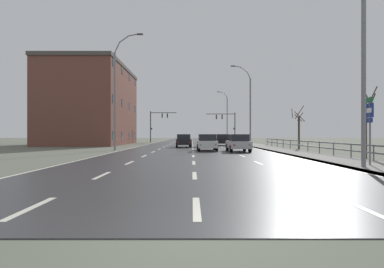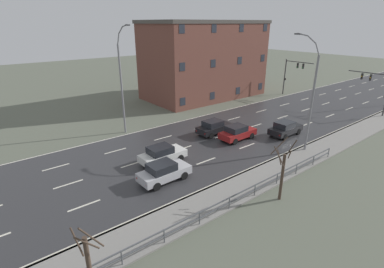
{
  "view_description": "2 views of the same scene",
  "coord_description": "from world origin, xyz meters",
  "views": [
    {
      "loc": [
        -0.1,
        -4.88,
        1.59
      ],
      "look_at": [
        0.23,
        68.13,
        1.6
      ],
      "focal_mm": 30.45,
      "sensor_mm": 36.0,
      "label": 1
    },
    {
      "loc": [
        20.82,
        13.77,
        11.5
      ],
      "look_at": [
        0.0,
        30.17,
        1.25
      ],
      "focal_mm": 27.04,
      "sensor_mm": 36.0,
      "label": 2
    }
  ],
  "objects": [
    {
      "name": "bare_tree_mid",
      "position": [
        11.09,
        29.18,
        2.09
      ],
      "size": [
        1.45,
        1.52,
        4.6
      ],
      "color": "#423328",
      "rests_on": "ground"
    },
    {
      "name": "brick_building",
      "position": [
        -15.34,
        44.72,
        5.94
      ],
      "size": [
        10.56,
        19.12,
        11.85
      ],
      "color": "brown",
      "rests_on": "ground"
    },
    {
      "name": "car_far_left",
      "position": [
        1.32,
        25.83,
        0.8
      ],
      "size": [
        1.88,
        4.12,
        1.57
      ],
      "rotation": [
        0.0,
        0.0,
        0.01
      ],
      "color": "silver",
      "rests_on": "ground"
    },
    {
      "name": "street_lamp_left_bank",
      "position": [
        -7.41,
        26.66,
        5.54
      ],
      "size": [
        2.85,
        0.24,
        11.38
      ],
      "color": "slate",
      "rests_on": "ground"
    },
    {
      "name": "car_near_right",
      "position": [
        -1.11,
        34.12,
        0.8
      ],
      "size": [
        1.97,
        4.17,
        1.57
      ],
      "rotation": [
        0.0,
        0.0,
        0.04
      ],
      "color": "black",
      "rests_on": "ground"
    },
    {
      "name": "car_far_right",
      "position": [
        1.64,
        34.91,
        0.8
      ],
      "size": [
        1.89,
        4.13,
        1.57
      ],
      "rotation": [
        0.0,
        0.0,
        0.01
      ],
      "color": "maroon",
      "rests_on": "ground"
    },
    {
      "name": "street_lamp_midground",
      "position": [
        7.42,
        37.98,
        5.2
      ],
      "size": [
        2.68,
        0.24,
        10.66
      ],
      "color": "slate",
      "rests_on": "ground"
    },
    {
      "name": "guardrail",
      "position": [
        9.85,
        21.73,
        0.71
      ],
      "size": [
        0.07,
        32.83,
        1.0
      ],
      "color": "#515459",
      "rests_on": "ground"
    },
    {
      "name": "road_asphalt_strip",
      "position": [
        0.0,
        59.99,
        0.01
      ],
      "size": [
        14.0,
        120.0,
        0.03
      ],
      "color": "#303033",
      "rests_on": "ground"
    },
    {
      "name": "car_near_left",
      "position": [
        4.04,
        24.22,
        0.8
      ],
      "size": [
        1.91,
        4.14,
        1.57
      ],
      "rotation": [
        0.0,
        0.0,
        0.02
      ],
      "color": "#B7B7BC",
      "rests_on": "ground"
    },
    {
      "name": "traffic_signal_left",
      "position": [
        -6.68,
        56.27,
        4.03
      ],
      "size": [
        4.96,
        0.36,
        5.86
      ],
      "color": "#38383A",
      "rests_on": "ground"
    },
    {
      "name": "traffic_signal_right",
      "position": [
        6.51,
        55.62,
        3.88
      ],
      "size": [
        5.4,
        0.36,
        5.58
      ],
      "color": "#38383A",
      "rests_on": "ground"
    },
    {
      "name": "ground_plane",
      "position": [
        0.0,
        48.0,
        -0.06
      ],
      "size": [
        160.0,
        160.0,
        0.12
      ],
      "color": "#5B6051"
    },
    {
      "name": "car_distant",
      "position": [
        3.99,
        39.91,
        0.8
      ],
      "size": [
        1.91,
        4.14,
        1.57
      ],
      "rotation": [
        0.0,
        0.0,
        0.02
      ],
      "color": "black",
      "rests_on": "ground"
    }
  ]
}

